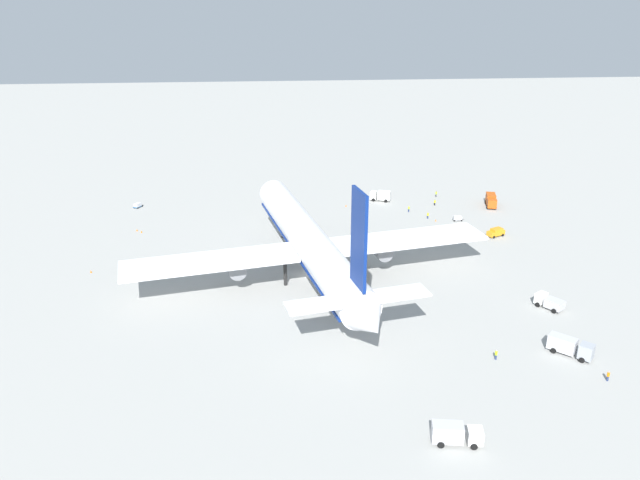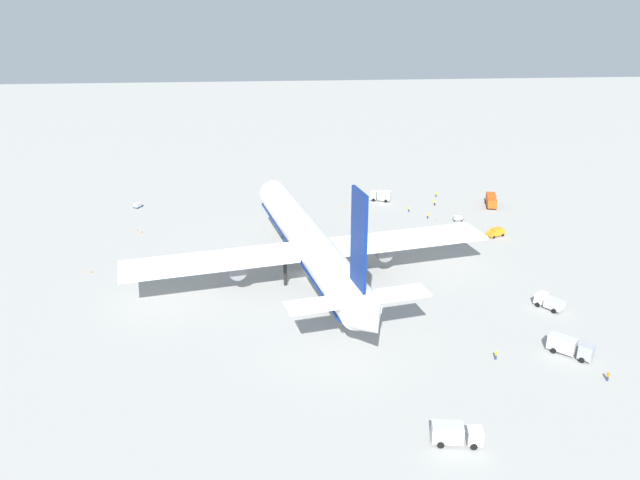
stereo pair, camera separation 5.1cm
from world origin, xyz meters
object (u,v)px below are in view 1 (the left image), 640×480
baggage_cart_0 (138,205)px  traffic_cone_3 (91,271)px  ground_worker_0 (428,215)px  traffic_cone_0 (436,220)px  service_van (496,232)px  baggage_cart_1 (458,218)px  traffic_cone_4 (137,230)px  service_truck_1 (549,302)px  service_truck_4 (381,195)px  service_truck_2 (455,433)px  ground_worker_1 (608,376)px  ground_worker_4 (496,355)px  ground_worker_3 (436,194)px  ground_worker_5 (435,203)px  airliner (309,242)px  service_truck_3 (570,346)px  traffic_cone_1 (141,232)px  ground_worker_2 (409,209)px  traffic_cone_2 (346,206)px  service_truck_0 (491,200)px

baggage_cart_0 → traffic_cone_3: bearing=177.3°
ground_worker_0 → traffic_cone_0: 2.66m
baggage_cart_0 → service_van: bearing=-108.1°
baggage_cart_1 → traffic_cone_4: bearing=90.3°
service_truck_1 → service_truck_4: (64.77, 19.44, 0.29)m
service_truck_2 → ground_worker_1: 29.12m
baggage_cart_1 → ground_worker_4: ground_worker_4 is taller
traffic_cone_0 → ground_worker_3: bearing=-15.2°
ground_worker_5 → airliner: bearing=138.8°
service_truck_1 → service_truck_3: 15.96m
service_van → traffic_cone_1: size_ratio=8.48×
service_van → traffic_cone_0: bearing=45.5°
ground_worker_4 → traffic_cone_4: bearing=47.0°
ground_worker_2 → service_truck_1: bearing=-165.9°
traffic_cone_3 → traffic_cone_4: 24.12m
ground_worker_1 → traffic_cone_2: ground_worker_1 is taller
airliner → ground_worker_2: bearing=-37.4°
service_truck_0 → service_truck_4: service_truck_0 is taller
ground_worker_4 → traffic_cone_4: size_ratio=3.06×
service_van → airliner: bearing=112.6°
service_truck_4 → traffic_cone_0: 20.74m
service_truck_3 → ground_worker_3: size_ratio=3.66×
ground_worker_1 → traffic_cone_3: 98.18m
ground_worker_5 → service_truck_0: bearing=-97.3°
airliner → service_truck_1: size_ratio=13.72×
ground_worker_2 → traffic_cone_2: size_ratio=3.13×
service_truck_2 → ground_worker_3: bearing=-13.7°
traffic_cone_2 → traffic_cone_4: size_ratio=1.00×
service_truck_4 → baggage_cart_1: bearing=-136.6°
service_truck_3 → baggage_cart_0: (80.49, 82.24, -0.93)m
baggage_cart_0 → traffic_cone_1: bearing=-167.3°
service_truck_0 → service_truck_2: (-91.82, 37.36, -0.16)m
airliner → ground_worker_2: 48.31m
airliner → traffic_cone_4: bearing=53.0°
service_truck_2 → service_van: service_truck_2 is taller
ground_worker_3 → traffic_cone_2: size_ratio=3.20×
ground_worker_4 → traffic_cone_2: 77.66m
traffic_cone_0 → ground_worker_0: bearing=36.6°
traffic_cone_2 → service_truck_3: bearing=-161.0°
service_truck_1 → ground_worker_3: size_ratio=3.10×
service_truck_1 → traffic_cone_2: size_ratio=9.94×
ground_worker_4 → service_truck_1: bearing=-44.9°
ground_worker_3 → traffic_cone_0: ground_worker_3 is taller
airliner → baggage_cart_1: 50.77m
ground_worker_5 → traffic_cone_1: size_ratio=2.98×
service_truck_4 → traffic_cone_2: bearing=112.0°
service_truck_0 → ground_worker_5: bearing=82.7°
ground_worker_0 → service_truck_3: bearing=-174.3°
service_truck_0 → service_truck_3: size_ratio=1.08×
service_truck_3 → ground_worker_4: (-0.22, 12.14, -0.74)m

